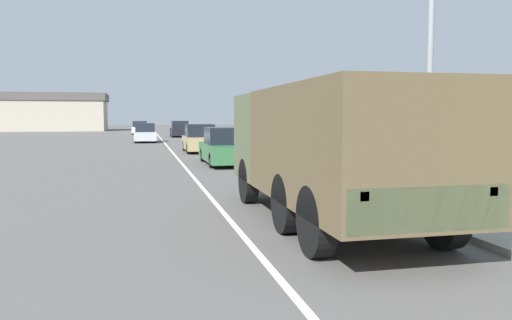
{
  "coord_description": "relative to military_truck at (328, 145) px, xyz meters",
  "views": [
    {
      "loc": [
        -1.7,
        -0.15,
        2.1
      ],
      "look_at": [
        0.75,
        10.6,
        1.14
      ],
      "focal_mm": 35.0,
      "sensor_mm": 36.0,
      "label": 1
    }
  ],
  "objects": [
    {
      "name": "car_fourth_ahead",
      "position": [
        0.22,
        42.9,
        -0.81
      ],
      "size": [
        1.89,
        4.28,
        1.65
      ],
      "color": "black",
      "rests_on": "ground"
    },
    {
      "name": "building_distant",
      "position": [
        -16.06,
        69.16,
        1.23
      ],
      "size": [
        14.85,
        8.85,
        5.48
      ],
      "color": "#B2A893",
      "rests_on": "ground"
    },
    {
      "name": "lamp_post",
      "position": [
        2.67,
        1.12,
        2.82
      ],
      "size": [
        1.69,
        0.24,
        7.13
      ],
      "color": "gray",
      "rests_on": "sidewalk_right"
    },
    {
      "name": "car_third_ahead",
      "position": [
        -3.37,
        32.61,
        -0.85
      ],
      "size": [
        1.74,
        4.18,
        1.56
      ],
      "color": "#B7BABF",
      "rests_on": "ground"
    },
    {
      "name": "military_truck",
      "position": [
        0.0,
        0.0,
        0.0
      ],
      "size": [
        2.45,
        7.32,
        2.65
      ],
      "color": "#545B3D",
      "rests_on": "ground"
    },
    {
      "name": "car_nearest_ahead",
      "position": [
        -0.04,
        12.46,
        -0.82
      ],
      "size": [
        1.79,
        4.83,
        1.62
      ],
      "color": "#336B3D",
      "rests_on": "ground"
    },
    {
      "name": "sidewalk_right",
      "position": [
        2.62,
        30.9,
        -1.48
      ],
      "size": [
        1.8,
        120.0,
        0.12
      ],
      "color": "#9E9B93",
      "rests_on": "ground"
    },
    {
      "name": "ground_plane",
      "position": [
        -1.88,
        30.9,
        -1.54
      ],
      "size": [
        180.0,
        180.0,
        0.0
      ],
      "primitive_type": "plane",
      "color": "#565451"
    },
    {
      "name": "pickup_truck",
      "position": [
        5.81,
        3.14,
        -0.69
      ],
      "size": [
        1.92,
        5.31,
        1.76
      ],
      "color": "silver",
      "rests_on": "grass_strip_right"
    },
    {
      "name": "car_farthest_ahead",
      "position": [
        -3.86,
        51.88,
        -0.84
      ],
      "size": [
        1.87,
        4.44,
        1.56
      ],
      "color": "silver",
      "rests_on": "ground"
    },
    {
      "name": "car_second_ahead",
      "position": [
        -0.26,
        20.26,
        -0.81
      ],
      "size": [
        1.79,
        4.25,
        1.65
      ],
      "color": "tan",
      "rests_on": "ground"
    },
    {
      "name": "grass_strip_right",
      "position": [
        7.02,
        30.9,
        -1.53
      ],
      "size": [
        7.0,
        120.0,
        0.02
      ],
      "color": "#56843D",
      "rests_on": "ground"
    },
    {
      "name": "lane_centre_stripe",
      "position": [
        -1.88,
        30.9,
        -1.54
      ],
      "size": [
        0.12,
        120.0,
        0.0
      ],
      "color": "silver",
      "rests_on": "ground"
    }
  ]
}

